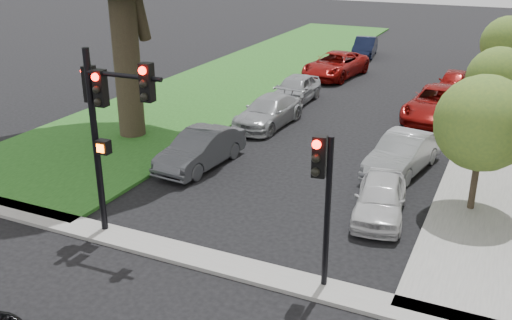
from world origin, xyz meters
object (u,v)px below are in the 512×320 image
at_px(traffic_signal_secondary, 323,185).
at_px(car_parked_1, 403,153).
at_px(car_parked_0, 380,198).
at_px(small_tree_c, 508,43).
at_px(traffic_signal_main, 106,111).
at_px(car_parked_3, 454,82).
at_px(car_parked_5, 201,149).
at_px(car_parked_6, 269,111).
at_px(small_tree_b, 498,78).
at_px(small_tree_a, 483,123).
at_px(car_parked_8, 335,65).
at_px(car_parked_2, 439,104).
at_px(car_parked_9, 365,47).
at_px(car_parked_7, 295,89).

height_order(traffic_signal_secondary, car_parked_1, traffic_signal_secondary).
relative_size(traffic_signal_secondary, car_parked_0, 1.07).
height_order(small_tree_c, traffic_signal_main, traffic_signal_main).
bearing_deg(car_parked_3, car_parked_5, -114.20).
xyz_separation_m(car_parked_3, car_parked_6, (-7.20, -9.92, 0.03)).
xyz_separation_m(small_tree_b, traffic_signal_main, (-9.56, -14.27, 1.18)).
height_order(small_tree_c, car_parked_0, small_tree_c).
relative_size(traffic_signal_main, car_parked_6, 1.19).
distance_m(car_parked_0, car_parked_5, 7.49).
relative_size(small_tree_c, car_parked_0, 1.15).
bearing_deg(car_parked_0, small_tree_c, 73.10).
relative_size(traffic_signal_main, car_parked_3, 1.46).
bearing_deg(small_tree_c, traffic_signal_main, -113.22).
distance_m(small_tree_a, car_parked_8, 19.31).
bearing_deg(car_parked_5, car_parked_1, 25.92).
relative_size(small_tree_a, car_parked_1, 1.03).
bearing_deg(traffic_signal_secondary, car_parked_3, 88.44).
relative_size(car_parked_0, car_parked_2, 0.67).
bearing_deg(car_parked_9, small_tree_a, -75.27).
xyz_separation_m(small_tree_c, car_parked_8, (-9.88, 0.35, -2.17)).
bearing_deg(car_parked_6, car_parked_7, 97.76).
height_order(car_parked_3, car_parked_5, car_parked_5).
xyz_separation_m(car_parked_0, car_parked_2, (0.11, 11.52, 0.15)).
bearing_deg(car_parked_1, traffic_signal_secondary, -81.90).
xyz_separation_m(traffic_signal_main, car_parked_0, (6.92, 4.54, -3.23)).
bearing_deg(car_parked_9, car_parked_6, -97.14).
height_order(car_parked_3, car_parked_8, car_parked_8).
bearing_deg(traffic_signal_secondary, car_parked_8, 106.64).
bearing_deg(car_parked_7, car_parked_6, -86.54).
distance_m(car_parked_1, car_parked_5, 7.79).
bearing_deg(car_parked_9, small_tree_c, -46.03).
bearing_deg(small_tree_c, traffic_signal_secondary, -97.92).
bearing_deg(car_parked_5, car_parked_8, 94.03).
bearing_deg(car_parked_3, car_parked_2, -88.90).
xyz_separation_m(car_parked_1, car_parked_2, (0.24, 7.39, 0.07)).
height_order(small_tree_b, car_parked_9, small_tree_b).
bearing_deg(car_parked_2, car_parked_1, -86.88).
bearing_deg(small_tree_c, car_parked_5, -121.34).
xyz_separation_m(traffic_signal_secondary, car_parked_2, (0.58, 16.11, -2.08)).
distance_m(traffic_signal_secondary, car_parked_6, 13.66).
xyz_separation_m(small_tree_a, car_parked_1, (-2.76, 2.48, -2.30)).
xyz_separation_m(small_tree_b, car_parked_2, (-2.52, 1.80, -1.91)).
relative_size(small_tree_a, traffic_signal_main, 0.81).
bearing_deg(car_parked_2, small_tree_c, 72.87).
distance_m(small_tree_c, car_parked_5, 19.39).
xyz_separation_m(car_parked_7, car_parked_8, (0.13, 6.66, 0.03)).
distance_m(car_parked_0, car_parked_1, 4.14).
height_order(small_tree_a, traffic_signal_main, traffic_signal_main).
distance_m(small_tree_b, car_parked_2, 3.64).
height_order(traffic_signal_secondary, car_parked_9, traffic_signal_secondary).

